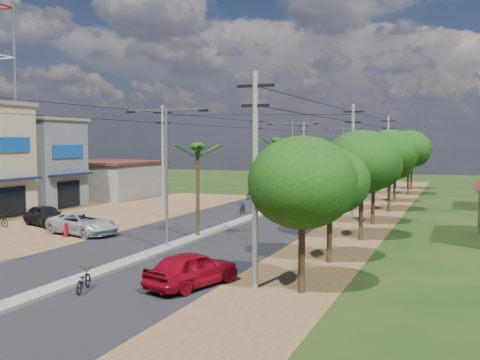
{
  "coord_description": "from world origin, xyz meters",
  "views": [
    {
      "loc": [
        15.42,
        -27.66,
        6.16
      ],
      "look_at": [
        -1.24,
        14.32,
        3.0
      ],
      "focal_mm": 42.0,
      "sensor_mm": 36.0,
      "label": 1
    }
  ],
  "objects_px": {
    "car_parked_silver": "(83,224)",
    "moto_rider_east": "(83,281)",
    "roadside_sign": "(69,229)",
    "car_white_far": "(296,190)",
    "car_parked_dark": "(46,216)",
    "car_red_near": "(192,270)",
    "car_silver_mid": "(292,203)"
  },
  "relations": [
    {
      "from": "car_parked_silver",
      "to": "moto_rider_east",
      "type": "height_order",
      "value": "car_parked_silver"
    },
    {
      "from": "moto_rider_east",
      "to": "roadside_sign",
      "type": "bearing_deg",
      "value": -69.28
    },
    {
      "from": "car_white_far",
      "to": "roadside_sign",
      "type": "relative_size",
      "value": 4.39
    },
    {
      "from": "car_parked_silver",
      "to": "car_parked_dark",
      "type": "bearing_deg",
      "value": 79.72
    },
    {
      "from": "car_parked_dark",
      "to": "car_red_near",
      "type": "bearing_deg",
      "value": -100.81
    },
    {
      "from": "moto_rider_east",
      "to": "car_parked_dark",
      "type": "bearing_deg",
      "value": -65.24
    },
    {
      "from": "roadside_sign",
      "to": "car_red_near",
      "type": "bearing_deg",
      "value": -44.19
    },
    {
      "from": "car_red_near",
      "to": "moto_rider_east",
      "type": "relative_size",
      "value": 2.56
    },
    {
      "from": "car_white_far",
      "to": "car_parked_silver",
      "type": "distance_m",
      "value": 30.12
    },
    {
      "from": "car_silver_mid",
      "to": "moto_rider_east",
      "type": "distance_m",
      "value": 29.09
    },
    {
      "from": "car_parked_dark",
      "to": "moto_rider_east",
      "type": "relative_size",
      "value": 2.53
    },
    {
      "from": "car_parked_dark",
      "to": "roadside_sign",
      "type": "relative_size",
      "value": 3.93
    },
    {
      "from": "car_red_near",
      "to": "car_silver_mid",
      "type": "bearing_deg",
      "value": -65.43
    },
    {
      "from": "car_white_far",
      "to": "moto_rider_east",
      "type": "bearing_deg",
      "value": -109.1
    },
    {
      "from": "car_white_far",
      "to": "roadside_sign",
      "type": "xyz_separation_m",
      "value": [
        -6.5,
        -30.33,
        -0.25
      ]
    },
    {
      "from": "car_white_far",
      "to": "car_parked_dark",
      "type": "relative_size",
      "value": 1.12
    },
    {
      "from": "car_parked_silver",
      "to": "moto_rider_east",
      "type": "relative_size",
      "value": 2.98
    },
    {
      "from": "car_silver_mid",
      "to": "moto_rider_east",
      "type": "height_order",
      "value": "car_silver_mid"
    },
    {
      "from": "car_white_far",
      "to": "car_parked_dark",
      "type": "bearing_deg",
      "value": -134.4
    },
    {
      "from": "car_silver_mid",
      "to": "car_white_far",
      "type": "distance_m",
      "value": 12.23
    },
    {
      "from": "car_silver_mid",
      "to": "roadside_sign",
      "type": "distance_m",
      "value": 20.77
    },
    {
      "from": "car_silver_mid",
      "to": "car_white_far",
      "type": "height_order",
      "value": "car_white_far"
    },
    {
      "from": "car_white_far",
      "to": "moto_rider_east",
      "type": "distance_m",
      "value": 41.04
    },
    {
      "from": "roadside_sign",
      "to": "car_white_far",
      "type": "bearing_deg",
      "value": 66.4
    },
    {
      "from": "moto_rider_east",
      "to": "car_silver_mid",
      "type": "bearing_deg",
      "value": -110.78
    },
    {
      "from": "roadside_sign",
      "to": "car_silver_mid",
      "type": "bearing_deg",
      "value": 51.28
    },
    {
      "from": "car_red_near",
      "to": "car_silver_mid",
      "type": "height_order",
      "value": "car_red_near"
    },
    {
      "from": "car_silver_mid",
      "to": "car_white_far",
      "type": "xyz_separation_m",
      "value": [
        -3.0,
        11.86,
        0.06
      ]
    },
    {
      "from": "car_silver_mid",
      "to": "car_parked_silver",
      "type": "height_order",
      "value": "car_parked_silver"
    },
    {
      "from": "moto_rider_east",
      "to": "car_parked_silver",
      "type": "bearing_deg",
      "value": -72.92
    },
    {
      "from": "car_white_far",
      "to": "car_parked_dark",
      "type": "height_order",
      "value": "car_parked_dark"
    },
    {
      "from": "roadside_sign",
      "to": "car_parked_dark",
      "type": "bearing_deg",
      "value": 134.4
    }
  ]
}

